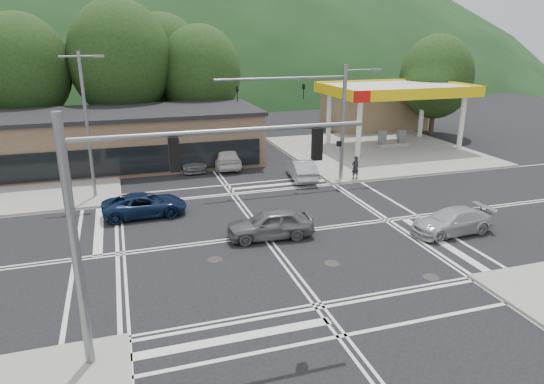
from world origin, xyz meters
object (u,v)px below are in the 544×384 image
object	(u,v)px
car_blue_west	(145,205)
car_queue_a	(302,169)
car_grey_center	(270,224)
car_northbound	(190,160)
car_silver_east	(452,221)
car_queue_b	(225,156)
pedestrian	(355,167)

from	to	relation	value
car_blue_west	car_queue_a	size ratio (longest dim) A/B	1.08
car_grey_center	car_northbound	world-z (taller)	car_grey_center
car_silver_east	car_grey_center	bearing A→B (deg)	-107.23
car_grey_center	car_queue_b	size ratio (longest dim) A/B	0.90
car_silver_east	car_queue_b	distance (m)	18.62
car_grey_center	car_northbound	bearing A→B (deg)	-168.43
car_queue_a	car_blue_west	bearing A→B (deg)	29.28
car_queue_b	car_blue_west	bearing A→B (deg)	56.33
car_grey_center	pedestrian	xyz separation A→B (m)	(8.75, 7.80, 0.22)
car_blue_west	car_queue_a	xyz separation A→B (m)	(11.18, 4.13, 0.06)
pedestrian	car_blue_west	bearing A→B (deg)	1.02
car_grey_center	car_queue_b	bearing A→B (deg)	-178.92
car_silver_east	car_queue_a	bearing A→B (deg)	-164.48
car_blue_west	car_queue_a	distance (m)	11.92
car_queue_b	pedestrian	xyz separation A→B (m)	(7.96, -6.50, 0.14)
car_silver_east	car_queue_b	world-z (taller)	car_queue_b
pedestrian	car_northbound	bearing A→B (deg)	-41.84
car_silver_east	car_northbound	bearing A→B (deg)	-149.90
car_grey_center	car_northbound	size ratio (longest dim) A/B	1.00
car_blue_west	car_queue_a	world-z (taller)	car_queue_a
car_queue_a	car_queue_b	size ratio (longest dim) A/B	0.89
car_silver_east	car_queue_a	size ratio (longest dim) A/B	1.03
car_blue_west	car_northbound	size ratio (longest dim) A/B	1.06
car_queue_a	car_northbound	bearing A→B (deg)	-27.54
car_blue_west	pedestrian	xyz separation A→B (m)	(14.64, 2.63, 0.32)
car_grey_center	pedestrian	distance (m)	11.72
car_silver_east	car_queue_a	xyz separation A→B (m)	(-3.92, 11.61, 0.07)
car_silver_east	pedestrian	size ratio (longest dim) A/B	2.72
car_silver_east	car_queue_a	world-z (taller)	car_queue_a
car_queue_a	pedestrian	size ratio (longest dim) A/B	2.64
car_northbound	pedestrian	size ratio (longest dim) A/B	2.68
car_grey_center	car_blue_west	bearing A→B (deg)	-126.99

